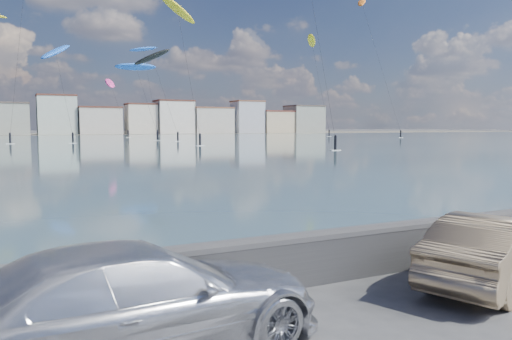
{
  "coord_description": "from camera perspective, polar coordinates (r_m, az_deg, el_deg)",
  "views": [
    {
      "loc": [
        -3.67,
        -5.53,
        3.15
      ],
      "look_at": [
        1.0,
        4.0,
        2.2
      ],
      "focal_mm": 35.0,
      "sensor_mm": 36.0,
      "label": 1
    }
  ],
  "objects": [
    {
      "name": "kitesurfer_9",
      "position": [
        115.32,
        -11.75,
        12.42
      ],
      "size": [
        8.75,
        17.23,
        20.83
      ],
      "color": "black",
      "rests_on": "ground"
    },
    {
      "name": "kitesurfer_3",
      "position": [
        89.76,
        -8.95,
        17.56
      ],
      "size": [
        9.05,
        13.98,
        25.22
      ],
      "color": "yellow",
      "rests_on": "ground"
    },
    {
      "name": "car_champagne",
      "position": [
        11.02,
        25.52,
        -8.21
      ],
      "size": [
        4.52,
        2.92,
        1.41
      ],
      "primitive_type": "imported",
      "rotation": [
        0.0,
        0.0,
        1.94
      ],
      "color": "tan",
      "rests_on": "ground"
    },
    {
      "name": "kitesurfer_10",
      "position": [
        120.82,
        -13.56,
        11.33
      ],
      "size": [
        10.76,
        16.6,
        17.97
      ],
      "color": "blue",
      "rests_on": "ground"
    },
    {
      "name": "kitesurfer_1",
      "position": [
        149.37,
        12.07,
        17.95
      ],
      "size": [
        6.29,
        18.98,
        39.81
      ],
      "color": "orange",
      "rests_on": "ground"
    },
    {
      "name": "far_buildings",
      "position": [
        191.62,
        -24.7,
        5.49
      ],
      "size": [
        240.79,
        13.26,
        14.6
      ],
      "color": "silver",
      "rests_on": "ground"
    },
    {
      "name": "bay_water",
      "position": [
        97.15,
        -23.93,
        2.81
      ],
      "size": [
        500.0,
        177.0,
        0.0
      ],
      "primitive_type": "cube",
      "color": "#385660",
      "rests_on": "ground"
    },
    {
      "name": "car_silver",
      "position": [
        7.19,
        -13.27,
        -14.27
      ],
      "size": [
        5.62,
        2.9,
        1.56
      ],
      "primitive_type": "imported",
      "rotation": [
        0.0,
        0.0,
        1.71
      ],
      "color": "silver",
      "rests_on": "ground"
    },
    {
      "name": "seawall",
      "position": [
        9.37,
        -2.03,
        -10.79
      ],
      "size": [
        400.0,
        0.36,
        1.08
      ],
      "color": "#28282B",
      "rests_on": "ground"
    },
    {
      "name": "far_shore_strip",
      "position": [
        205.59,
        -25.11,
        3.74
      ],
      "size": [
        500.0,
        60.0,
        0.0
      ],
      "primitive_type": "cube",
      "color": "#4C473D",
      "rests_on": "ground"
    },
    {
      "name": "kitesurfer_13",
      "position": [
        151.18,
        -16.34,
        9.45
      ],
      "size": [
        4.93,
        19.4,
        17.85
      ],
      "color": "#E5338C",
      "rests_on": "ground"
    },
    {
      "name": "kitesurfer_11",
      "position": [
        108.04,
        -21.93,
        12.36
      ],
      "size": [
        8.16,
        18.1,
        20.3
      ],
      "color": "blue",
      "rests_on": "ground"
    },
    {
      "name": "kitesurfer_14",
      "position": [
        164.54,
        -12.75,
        13.21
      ],
      "size": [
        9.4,
        14.93,
        28.63
      ],
      "color": "blue",
      "rests_on": "ground"
    },
    {
      "name": "kitesurfer_12",
      "position": [
        151.71,
        6.39,
        14.29
      ],
      "size": [
        6.54,
        10.21,
        29.85
      ],
      "color": "yellow",
      "rests_on": "ground"
    }
  ]
}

